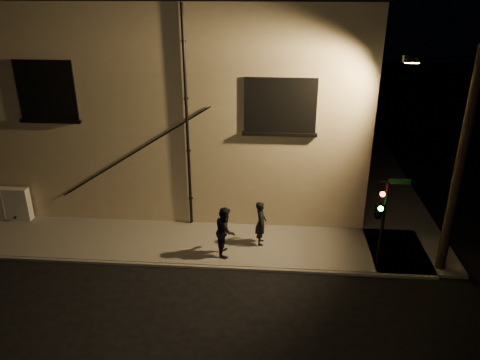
# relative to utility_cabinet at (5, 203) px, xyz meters

# --- Properties ---
(ground) EXTENTS (90.00, 90.00, 0.00)m
(ground) POSITION_rel_utility_cabinet_xyz_m (9.39, -2.70, -0.80)
(ground) COLOR black
(sidewalk) EXTENTS (21.00, 16.00, 0.12)m
(sidewalk) POSITION_rel_utility_cabinet_xyz_m (10.61, 1.69, -0.74)
(sidewalk) COLOR slate
(sidewalk) RESTS_ON ground
(building) EXTENTS (16.20, 12.23, 8.80)m
(building) POSITION_rel_utility_cabinet_xyz_m (6.39, 6.29, 3.60)
(building) COLOR beige
(building) RESTS_ON ground
(utility_cabinet) EXTENTS (2.08, 0.35, 1.37)m
(utility_cabinet) POSITION_rel_utility_cabinet_xyz_m (0.00, 0.00, 0.00)
(utility_cabinet) COLOR silver
(utility_cabinet) RESTS_ON sidewalk
(pedestrian_a) EXTENTS (0.43, 0.63, 1.69)m
(pedestrian_a) POSITION_rel_utility_cabinet_xyz_m (10.42, -1.12, 0.16)
(pedestrian_a) COLOR black
(pedestrian_a) RESTS_ON sidewalk
(pedestrian_b) EXTENTS (0.76, 0.93, 1.80)m
(pedestrian_b) POSITION_rel_utility_cabinet_xyz_m (9.19, -1.90, 0.22)
(pedestrian_b) COLOR black
(pedestrian_b) RESTS_ON sidewalk
(traffic_signal) EXTENTS (1.30, 1.88, 3.19)m
(traffic_signal) POSITION_rel_utility_cabinet_xyz_m (14.29, -2.29, 1.46)
(traffic_signal) COLOR black
(traffic_signal) RESTS_ON sidewalk
(streetlamp_pole) EXTENTS (2.03, 1.40, 7.52)m
(streetlamp_pole) POSITION_rel_utility_cabinet_xyz_m (16.50, -2.17, 3.17)
(streetlamp_pole) COLOR black
(streetlamp_pole) RESTS_ON ground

